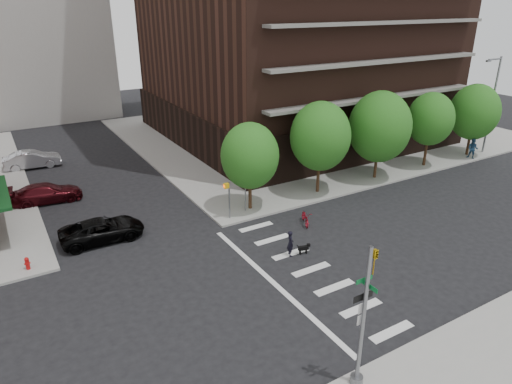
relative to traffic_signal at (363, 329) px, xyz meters
The scene contains 19 objects.
ground 7.98m from the traffic_signal, 86.42° to the left, with size 120.00×120.00×0.00m, color black.
sidewalk_ne 37.51m from the traffic_signal, 55.92° to the left, with size 39.00×33.00×0.15m, color gray.
crosswalk 8.40m from the traffic_signal, 70.35° to the left, with size 3.85×13.00×0.01m.
tree_a 16.66m from the traffic_signal, 74.39° to the left, with size 4.00×4.00×5.90m.
tree_b 19.20m from the traffic_signal, 56.79° to the left, with size 4.50×4.50×6.65m.
tree_c 23.02m from the traffic_signal, 44.16° to the left, with size 5.00×5.00×6.80m.
tree_d 27.63m from the traffic_signal, 35.44° to the left, with size 4.00×4.00×6.20m.
tree_e 32.69m from the traffic_signal, 29.33° to the left, with size 4.50×4.50×6.35m.
traffic_signal is the anchor object (origin of this frame).
pedestrian_signal 15.69m from the traffic_signal, 79.76° to the left, with size 2.18×0.67×2.60m.
fire_hydrant 18.42m from the traffic_signal, 123.26° to the left, with size 0.24×0.24×0.73m.
streetlamp 34.21m from the traffic_signal, 27.39° to the left, with size 2.14×0.22×9.00m.
parked_car_black 17.85m from the traffic_signal, 108.42° to the left, with size 5.05×2.33×1.40m, color black.
parked_car_maroon 26.09m from the traffic_signal, 107.29° to the left, with size 4.92×2.00×1.43m, color #400B11.
parked_car_silver 34.46m from the traffic_signal, 102.98° to the left, with size 4.73×1.65×1.56m, color #ACADB4.
scooter 14.01m from the traffic_signal, 61.85° to the left, with size 0.63×1.81×0.95m, color maroon.
dog_walker 10.13m from the traffic_signal, 70.40° to the left, with size 0.38×0.58×1.58m, color black.
dog 10.26m from the traffic_signal, 65.56° to the left, with size 0.73×0.34×0.61m.
pedestrian_far 31.59m from the traffic_signal, 28.38° to the left, with size 0.71×0.91×1.88m, color navy.
Camera 1 is at (-10.68, -17.04, 13.79)m, focal length 32.00 mm.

